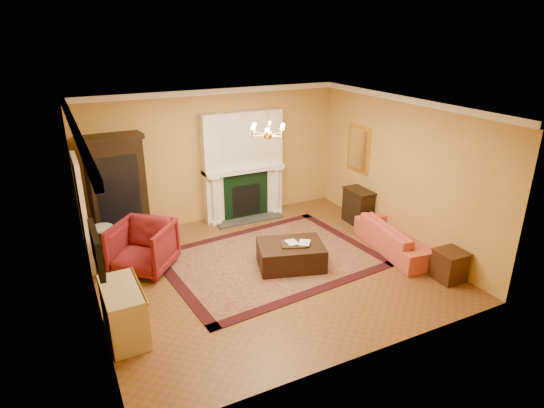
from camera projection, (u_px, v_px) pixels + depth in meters
floor at (268, 269)px, 8.52m from camera, size 6.00×5.50×0.02m
ceiling at (268, 107)px, 7.43m from camera, size 6.00×5.50×0.02m
wall_back at (215, 156)px, 10.28m from camera, size 6.00×0.02×3.00m
wall_front at (364, 262)px, 5.67m from camera, size 6.00×0.02×3.00m
wall_left at (86, 225)px, 6.73m from camera, size 0.02×5.50×3.00m
wall_right at (401, 171)px, 9.22m from camera, size 0.02×5.50×3.00m
fireplace at (243, 168)px, 10.48m from camera, size 1.90×0.70×2.50m
crown_molding at (245, 103)px, 8.25m from camera, size 6.00×5.50×0.12m
doorway at (83, 213)px, 8.34m from camera, size 0.08×1.05×2.10m
tv_panel at (97, 249)px, 6.31m from camera, size 0.09×0.95×0.58m
gilt_mirror at (359, 149)px, 10.31m from camera, size 0.06×0.76×1.05m
chandelier at (268, 131)px, 7.57m from camera, size 0.63×0.55×0.53m
oriental_rug at (271, 259)px, 8.85m from camera, size 4.20×3.32×0.02m
china_cabinet at (118, 192)px, 9.29m from camera, size 1.13×0.61×2.17m
wingback_armchair at (143, 245)px, 8.31m from camera, size 1.36×1.36×1.03m
pedestal_table at (103, 243)px, 8.55m from camera, size 0.43×0.43×0.76m
commode at (124, 312)px, 6.55m from camera, size 0.52×1.07×0.79m
coral_sofa at (397, 233)px, 9.07m from camera, size 0.85×2.09×0.79m
end_table at (450, 266)px, 8.06m from camera, size 0.47×0.47×0.53m
console_table at (358, 207)px, 10.39m from camera, size 0.40×0.70×0.78m
leather_ottoman at (291, 255)px, 8.53m from camera, size 1.40×1.19×0.45m
ottoman_tray at (293, 244)px, 8.41m from camera, size 0.53×0.47×0.03m
book_a at (287, 238)px, 8.34m from camera, size 0.19×0.04×0.26m
book_b at (299, 236)px, 8.38m from camera, size 0.17×0.13×0.27m
topiary_left at (213, 162)px, 10.05m from camera, size 0.15×0.15×0.40m
topiary_right at (265, 153)px, 10.57m from camera, size 0.17×0.17×0.47m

